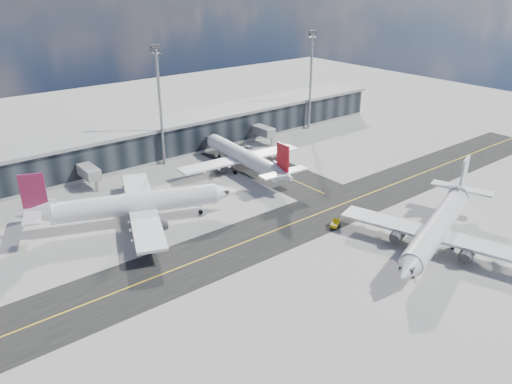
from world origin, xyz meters
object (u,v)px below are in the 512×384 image
airliner_redtail (244,157)px  baggage_tug (335,223)px  airliner_af (133,204)px  airliner_near (438,226)px  service_van (250,149)px

airliner_redtail → baggage_tug: size_ratio=12.87×
airliner_af → airliner_near: bearing=63.6°
service_van → baggage_tug: bearing=-109.8°
baggage_tug → service_van: baggage_tug is taller
baggage_tug → airliner_near: bearing=-1.3°
airliner_redtail → baggage_tug: airliner_redtail is taller
airliner_near → service_van: (5.17, 59.65, -3.03)m
airliner_af → airliner_near: (37.39, -40.85, -0.19)m
airliner_redtail → service_van: size_ratio=6.74×
airliner_near → service_van: size_ratio=6.82×
baggage_tug → service_van: size_ratio=0.52×
airliner_af → airliner_near: 55.37m
airliner_redtail → airliner_near: airliner_near is taller
airliner_near → airliner_redtail: bearing=-12.5°
airliner_near → service_van: bearing=-22.7°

